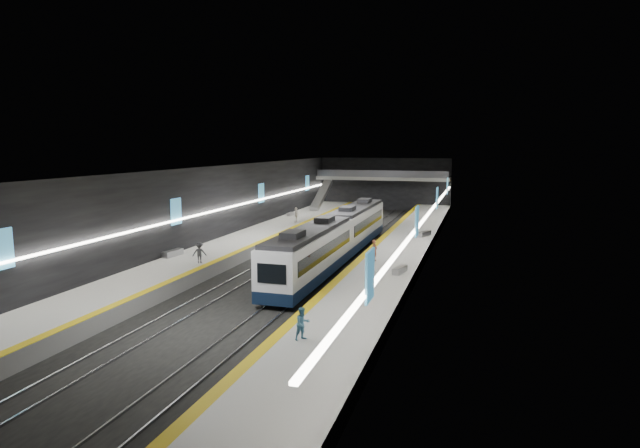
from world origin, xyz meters
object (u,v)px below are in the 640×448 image
(passenger_right_a, at_px, (374,251))
(passenger_left_b, at_px, (199,253))
(bench_right_far, at_px, (424,234))
(passenger_right_b, at_px, (303,324))
(escalator, at_px, (321,195))
(bench_left_near, at_px, (173,253))
(bench_left_far, at_px, (290,214))
(passenger_left_a, at_px, (296,215))
(train, at_px, (337,236))
(bench_right_near, at_px, (400,270))

(passenger_right_a, distance_m, passenger_left_b, 13.47)
(bench_right_far, relative_size, passenger_right_b, 1.29)
(escalator, relative_size, bench_left_near, 3.88)
(escalator, relative_size, passenger_left_b, 4.92)
(bench_left_far, relative_size, passenger_left_a, 0.94)
(bench_left_near, xyz_separation_m, passenger_right_a, (16.04, 2.94, 0.59))
(train, distance_m, escalator, 30.42)
(bench_left_near, xyz_separation_m, passenger_left_b, (3.38, -1.65, 0.56))
(passenger_right_a, bearing_deg, bench_right_near, -129.83)
(bench_right_near, bearing_deg, passenger_right_b, -88.13)
(bench_left_far, height_order, bench_right_far, bench_right_far)
(bench_left_near, bearing_deg, bench_left_far, 95.35)
(bench_left_near, distance_m, passenger_left_a, 21.23)
(bench_left_far, distance_m, passenger_left_b, 28.24)
(train, distance_m, passenger_right_a, 5.51)
(passenger_right_b, height_order, passenger_left_b, passenger_left_b)
(bench_right_far, height_order, passenger_left_a, passenger_left_a)
(passenger_right_b, bearing_deg, bench_right_near, 28.63)
(bench_right_near, relative_size, bench_right_far, 0.92)
(bench_left_near, relative_size, passenger_left_a, 1.16)
(bench_right_near, distance_m, passenger_left_b, 15.21)
(bench_left_far, xyz_separation_m, passenger_right_a, (15.50, -23.50, 0.63))
(escalator, distance_m, bench_right_far, 25.79)
(bench_right_near, bearing_deg, passenger_left_a, 136.80)
(train, relative_size, bench_left_near, 14.55)
(bench_left_far, distance_m, passenger_left_a, 6.15)
(train, relative_size, bench_right_near, 16.35)
(bench_right_near, bearing_deg, train, 143.95)
(escalator, height_order, passenger_right_b, escalator)
(bench_left_near, height_order, bench_right_far, bench_left_near)
(bench_left_far, bearing_deg, bench_left_near, -92.31)
(passenger_right_b, bearing_deg, passenger_right_a, 38.35)
(train, relative_size, passenger_left_a, 16.90)
(train, bearing_deg, escalator, 109.20)
(train, height_order, bench_left_far, train)
(train, relative_size, bench_right_far, 15.02)
(bench_left_far, height_order, bench_right_near, bench_right_near)
(escalator, relative_size, bench_left_far, 4.80)
(train, bearing_deg, passenger_right_a, -42.75)
(passenger_right_b, distance_m, passenger_left_a, 38.01)
(train, bearing_deg, bench_right_near, -47.32)
(bench_right_near, xyz_separation_m, passenger_right_a, (-2.48, 3.34, 0.61))
(passenger_right_b, bearing_deg, train, 48.93)
(train, xyz_separation_m, bench_right_near, (6.52, -7.07, -0.97))
(escalator, bearing_deg, passenger_right_a, -66.61)
(escalator, bearing_deg, bench_left_near, -93.23)
(passenger_right_b, distance_m, passenger_left_b, 18.32)
(escalator, bearing_deg, bench_left_far, -99.30)
(passenger_right_b, height_order, passenger_left_a, passenger_left_a)
(bench_right_far, distance_m, passenger_right_a, 13.02)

